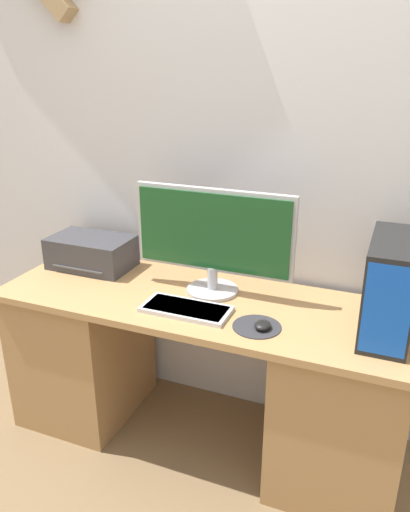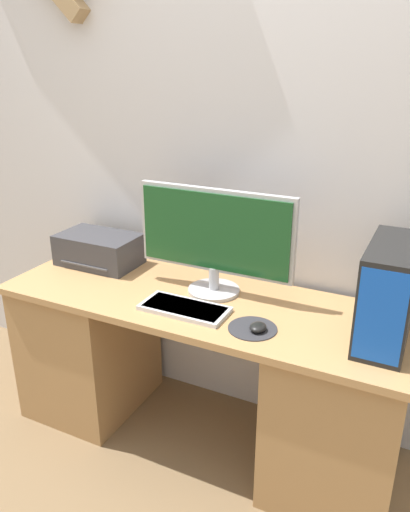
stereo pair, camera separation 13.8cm
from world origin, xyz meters
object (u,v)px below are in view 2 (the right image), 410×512
at_px(mouse, 258,327).
at_px(printer, 99,250).
at_px(computer_tower, 389,293).
at_px(keyboard, 185,308).
at_px(monitor, 215,236).

height_order(mouse, printer, printer).
bearing_deg(computer_tower, printer, 174.71).
xyz_separation_m(keyboard, computer_tower, (0.75, 0.13, 0.17)).
relative_size(computer_tower, printer, 1.05).
distance_m(monitor, mouse, 0.45).
height_order(monitor, keyboard, monitor).
height_order(keyboard, computer_tower, computer_tower).
distance_m(keyboard, printer, 0.67).
distance_m(keyboard, mouse, 0.32).
bearing_deg(printer, keyboard, -22.42).
height_order(keyboard, printer, printer).
distance_m(monitor, printer, 0.67).
bearing_deg(printer, computer_tower, -5.29).
relative_size(keyboard, printer, 0.91).
bearing_deg(computer_tower, monitor, 173.19).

